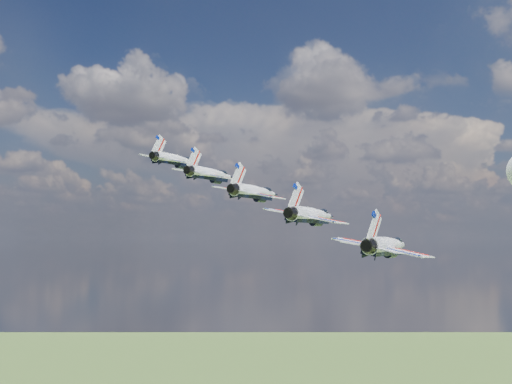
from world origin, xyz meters
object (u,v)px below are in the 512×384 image
(jet_2, at_px, (256,192))
(jet_3, at_px, (313,215))
(jet_0, at_px, (177,160))
(jet_1, at_px, (212,174))
(jet_4, at_px, (388,245))

(jet_2, xyz_separation_m, jet_3, (9.27, -7.41, -3.31))
(jet_0, xyz_separation_m, jet_1, (9.27, -7.41, -3.31))
(jet_2, xyz_separation_m, jet_4, (18.54, -14.82, -6.62))
(jet_1, xyz_separation_m, jet_3, (18.54, -14.82, -6.62))
(jet_2, bearing_deg, jet_3, -28.84)
(jet_1, xyz_separation_m, jet_4, (27.81, -22.23, -9.93))
(jet_2, distance_m, jet_4, 24.64)
(jet_3, xyz_separation_m, jet_4, (9.27, -7.41, -3.31))
(jet_1, distance_m, jet_3, 24.64)
(jet_4, bearing_deg, jet_0, 151.16)
(jet_2, height_order, jet_3, jet_2)
(jet_0, distance_m, jet_2, 24.64)
(jet_1, bearing_deg, jet_3, -28.84)
(jet_1, bearing_deg, jet_2, -28.84)
(jet_1, relative_size, jet_2, 1.00)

